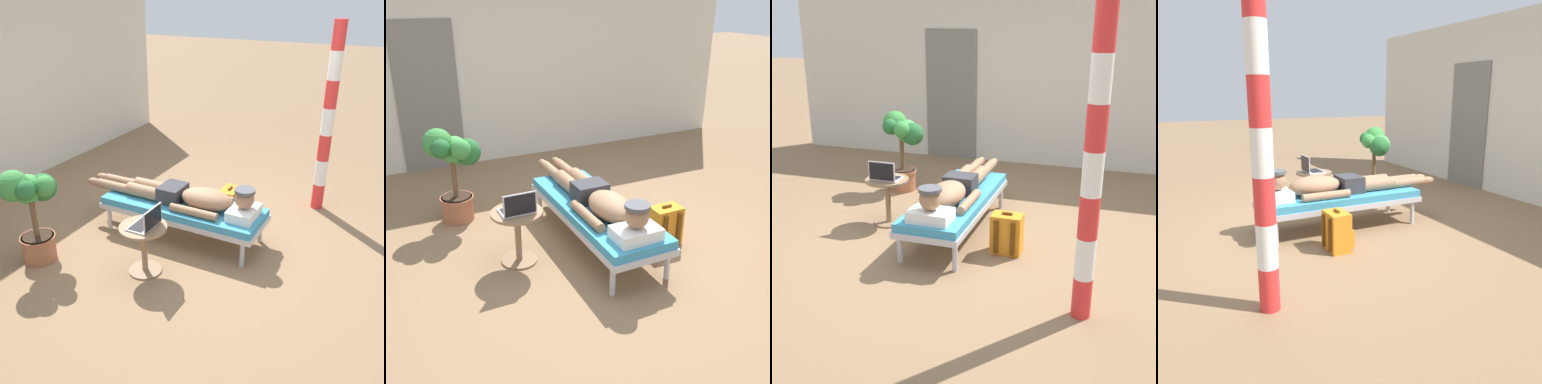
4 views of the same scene
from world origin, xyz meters
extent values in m
plane|color=#846647|center=(0.00, 0.00, 0.00)|extent=(40.00, 40.00, 0.00)
cube|color=beige|center=(0.06, 3.19, 1.35)|extent=(7.60, 0.20, 2.70)
cube|color=slate|center=(-1.02, 3.08, 1.02)|extent=(0.84, 0.03, 2.04)
cylinder|color=#B7B7BC|center=(-0.22, 1.04, 0.14)|extent=(0.05, 0.05, 0.28)
cylinder|color=#B7B7BC|center=(0.34, 1.04, 0.14)|extent=(0.05, 0.05, 0.28)
cylinder|color=#B7B7BC|center=(-0.22, -0.66, 0.14)|extent=(0.05, 0.05, 0.28)
cylinder|color=#B7B7BC|center=(0.34, -0.66, 0.14)|extent=(0.05, 0.05, 0.28)
cube|color=#B7B7BC|center=(0.06, 0.19, 0.31)|extent=(0.65, 1.89, 0.06)
cube|color=teal|center=(0.06, 0.19, 0.38)|extent=(0.63, 1.86, 0.08)
cube|color=white|center=(0.06, -0.55, 0.47)|extent=(0.40, 0.28, 0.11)
sphere|color=#997051|center=(0.06, -0.55, 0.64)|extent=(0.21, 0.21, 0.21)
cylinder|color=#4C4C51|center=(0.06, -0.55, 0.73)|extent=(0.22, 0.22, 0.03)
ellipsoid|color=#997051|center=(0.06, -0.11, 0.54)|extent=(0.35, 0.60, 0.23)
cylinder|color=#997051|center=(-0.16, -0.06, 0.46)|extent=(0.09, 0.55, 0.09)
cylinder|color=#997051|center=(0.28, -0.06, 0.46)|extent=(0.09, 0.55, 0.09)
cube|color=#333338|center=(0.06, 0.32, 0.52)|extent=(0.33, 0.26, 0.19)
cylinder|color=#997051|center=(-0.02, 0.66, 0.49)|extent=(0.15, 0.42, 0.15)
cylinder|color=#997051|center=(-0.02, 1.09, 0.47)|extent=(0.11, 0.44, 0.11)
ellipsoid|color=#997051|center=(-0.02, 1.38, 0.47)|extent=(0.09, 0.20, 0.10)
cylinder|color=#997051|center=(0.15, 0.66, 0.49)|extent=(0.15, 0.42, 0.15)
cylinder|color=#997051|center=(0.15, 1.09, 0.47)|extent=(0.11, 0.44, 0.11)
ellipsoid|color=#997051|center=(0.15, 1.38, 0.47)|extent=(0.09, 0.20, 0.10)
cylinder|color=#8C6B4C|center=(-0.75, 0.19, 0.01)|extent=(0.34, 0.34, 0.02)
cylinder|color=#8C6B4C|center=(-0.75, 0.19, 0.26)|extent=(0.06, 0.06, 0.48)
cylinder|color=#8C6B4C|center=(-0.75, 0.19, 0.51)|extent=(0.48, 0.48, 0.02)
cube|color=silver|center=(-0.75, 0.19, 0.53)|extent=(0.31, 0.22, 0.02)
cube|color=black|center=(-0.75, 0.20, 0.54)|extent=(0.27, 0.15, 0.00)
cube|color=silver|center=(-0.75, 0.08, 0.64)|extent=(0.31, 0.01, 0.21)
cube|color=black|center=(-0.75, 0.07, 0.64)|extent=(0.29, 0.00, 0.19)
cube|color=orange|center=(0.69, -0.12, 0.20)|extent=(0.30, 0.20, 0.40)
cube|color=orange|center=(0.69, 0.00, 0.13)|extent=(0.23, 0.04, 0.18)
cube|color=#56330C|center=(0.61, -0.24, 0.20)|extent=(0.04, 0.02, 0.34)
cube|color=#56330C|center=(0.78, -0.24, 0.20)|extent=(0.04, 0.02, 0.34)
cube|color=#56330C|center=(0.69, -0.12, 0.41)|extent=(0.10, 0.02, 0.02)
cylinder|color=#9E5B3D|center=(-1.09, 1.30, 0.14)|extent=(0.34, 0.34, 0.28)
cylinder|color=#9E5B3D|center=(-1.09, 1.30, 0.26)|extent=(0.37, 0.37, 0.04)
cylinder|color=#332319|center=(-1.09, 1.30, 0.29)|extent=(0.31, 0.31, 0.01)
cylinder|color=brown|center=(-1.09, 1.30, 0.50)|extent=(0.06, 0.06, 0.44)
sphere|color=#23602D|center=(-0.92, 1.30, 0.78)|extent=(0.29, 0.29, 0.29)
sphere|color=#429347|center=(-1.04, 1.38, 0.79)|extent=(0.31, 0.31, 0.31)
sphere|color=#38843D|center=(-1.21, 1.38, 0.89)|extent=(0.32, 0.32, 0.32)
sphere|color=#23602D|center=(-1.20, 1.23, 0.87)|extent=(0.20, 0.20, 0.20)
sphere|color=#38843D|center=(-1.01, 1.17, 0.86)|extent=(0.21, 0.21, 0.21)
camera|label=1|loc=(-3.84, -1.96, 2.65)|focal=40.95mm
camera|label=2|loc=(-1.84, -3.37, 2.35)|focal=42.23mm
camera|label=3|loc=(1.71, -4.55, 2.22)|focal=46.94mm
camera|label=4|loc=(4.12, -1.65, 1.55)|focal=36.84mm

